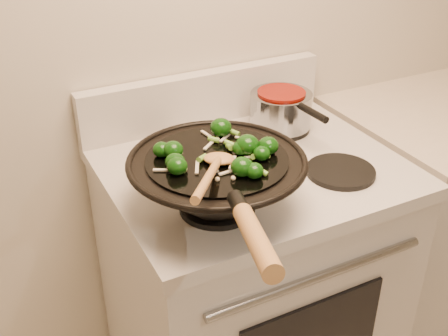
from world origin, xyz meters
name	(u,v)px	position (x,y,z in m)	size (l,w,h in m)	color
stove	(248,289)	(-0.13, 1.17, 0.47)	(0.78, 0.67, 1.08)	silver
counter_unit	(436,220)	(0.68, 1.20, 0.46)	(0.77, 0.62, 0.91)	silver
wok	(217,180)	(-0.32, 1.02, 1.00)	(0.41, 0.67, 0.20)	black
stirfry	(222,151)	(-0.30, 1.02, 1.07)	(0.30, 0.27, 0.05)	#0C3809
wooden_spoon	(213,169)	(-0.37, 0.93, 1.09)	(0.22, 0.28, 0.09)	#B37D46
saucepan	(281,109)	(0.05, 1.32, 0.99)	(0.18, 0.29, 0.11)	gray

